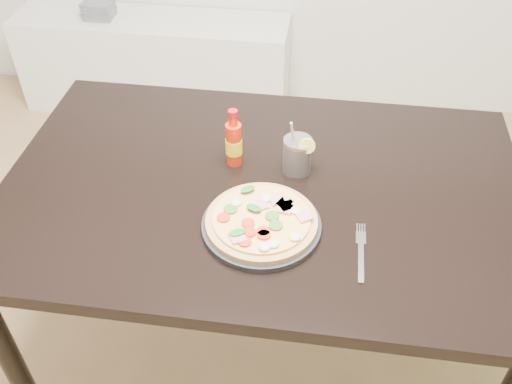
# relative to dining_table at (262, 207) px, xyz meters

# --- Properties ---
(dining_table) EXTENTS (1.40, 0.90, 0.75)m
(dining_table) POSITION_rel_dining_table_xyz_m (0.00, 0.00, 0.00)
(dining_table) COLOR black
(dining_table) RESTS_ON ground
(plate) EXTENTS (0.29, 0.29, 0.02)m
(plate) POSITION_rel_dining_table_xyz_m (0.02, -0.16, 0.09)
(plate) COLOR black
(plate) RESTS_ON dining_table
(pizza) EXTENTS (0.27, 0.27, 0.03)m
(pizza) POSITION_rel_dining_table_xyz_m (0.02, -0.16, 0.11)
(pizza) COLOR tan
(pizza) RESTS_ON plate
(hot_sauce_bottle) EXTENTS (0.06, 0.06, 0.17)m
(hot_sauce_bottle) POSITION_rel_dining_table_xyz_m (-0.09, 0.08, 0.15)
(hot_sauce_bottle) COLOR red
(hot_sauce_bottle) RESTS_ON dining_table
(cola_cup) EXTENTS (0.09, 0.08, 0.17)m
(cola_cup) POSITION_rel_dining_table_xyz_m (0.08, 0.08, 0.13)
(cola_cup) COLOR black
(cola_cup) RESTS_ON dining_table
(fork) EXTENTS (0.02, 0.19, 0.00)m
(fork) POSITION_rel_dining_table_xyz_m (0.26, -0.20, 0.09)
(fork) COLOR silver
(fork) RESTS_ON dining_table
(media_console) EXTENTS (1.40, 0.34, 0.50)m
(media_console) POSITION_rel_dining_table_xyz_m (-0.76, 1.46, -0.42)
(media_console) COLOR white
(media_console) RESTS_ON ground
(cd_stack) EXTENTS (0.14, 0.12, 0.08)m
(cd_stack) POSITION_rel_dining_table_xyz_m (-1.01, 1.44, -0.13)
(cd_stack) COLOR slate
(cd_stack) RESTS_ON media_console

